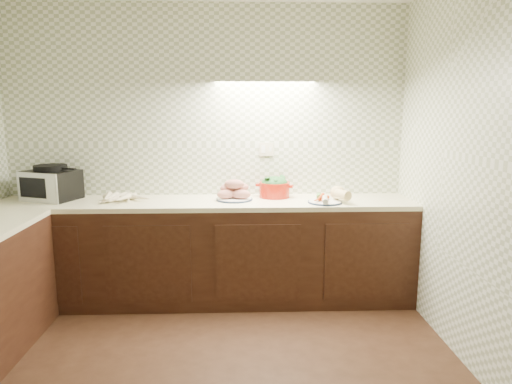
{
  "coord_description": "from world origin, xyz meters",
  "views": [
    {
      "loc": [
        0.31,
        -2.39,
        1.68
      ],
      "look_at": [
        0.43,
        1.25,
        1.02
      ],
      "focal_mm": 32.0,
      "sensor_mm": 36.0,
      "label": 1
    }
  ],
  "objects_px": {
    "veg_plate": "(331,196)",
    "onion_bowl": "(238,193)",
    "toaster_oven": "(51,183)",
    "dutch_oven": "(274,187)",
    "sweet_potato_plate": "(234,192)",
    "parsnip_pile": "(121,198)"
  },
  "relations": [
    {
      "from": "parsnip_pile",
      "to": "toaster_oven",
      "type": "bearing_deg",
      "value": 169.16
    },
    {
      "from": "parsnip_pile",
      "to": "onion_bowl",
      "type": "xyz_separation_m",
      "value": [
        1.01,
        0.16,
        0.01
      ]
    },
    {
      "from": "toaster_oven",
      "to": "veg_plate",
      "type": "distance_m",
      "value": 2.44
    },
    {
      "from": "toaster_oven",
      "to": "onion_bowl",
      "type": "distance_m",
      "value": 1.64
    },
    {
      "from": "toaster_oven",
      "to": "dutch_oven",
      "type": "relative_size",
      "value": 1.51
    },
    {
      "from": "toaster_oven",
      "to": "veg_plate",
      "type": "xyz_separation_m",
      "value": [
        2.43,
        -0.2,
        -0.09
      ]
    },
    {
      "from": "parsnip_pile",
      "to": "sweet_potato_plate",
      "type": "relative_size",
      "value": 1.24
    },
    {
      "from": "veg_plate",
      "to": "parsnip_pile",
      "type": "bearing_deg",
      "value": 177.6
    },
    {
      "from": "onion_bowl",
      "to": "veg_plate",
      "type": "relative_size",
      "value": 0.36
    },
    {
      "from": "sweet_potato_plate",
      "to": "dutch_oven",
      "type": "relative_size",
      "value": 0.93
    },
    {
      "from": "parsnip_pile",
      "to": "dutch_oven",
      "type": "relative_size",
      "value": 1.16
    },
    {
      "from": "toaster_oven",
      "to": "sweet_potato_plate",
      "type": "bearing_deg",
      "value": 18.91
    },
    {
      "from": "veg_plate",
      "to": "onion_bowl",
      "type": "bearing_deg",
      "value": 163.51
    },
    {
      "from": "toaster_oven",
      "to": "parsnip_pile",
      "type": "height_order",
      "value": "toaster_oven"
    },
    {
      "from": "dutch_oven",
      "to": "toaster_oven",
      "type": "bearing_deg",
      "value": -161.36
    },
    {
      "from": "toaster_oven",
      "to": "onion_bowl",
      "type": "height_order",
      "value": "toaster_oven"
    },
    {
      "from": "sweet_potato_plate",
      "to": "onion_bowl",
      "type": "bearing_deg",
      "value": 71.54
    },
    {
      "from": "toaster_oven",
      "to": "dutch_oven",
      "type": "distance_m",
      "value": 1.96
    },
    {
      "from": "toaster_oven",
      "to": "veg_plate",
      "type": "relative_size",
      "value": 1.4
    },
    {
      "from": "dutch_oven",
      "to": "sweet_potato_plate",
      "type": "bearing_deg",
      "value": -145.51
    },
    {
      "from": "onion_bowl",
      "to": "sweet_potato_plate",
      "type": "bearing_deg",
      "value": -108.46
    },
    {
      "from": "toaster_oven",
      "to": "veg_plate",
      "type": "height_order",
      "value": "toaster_oven"
    }
  ]
}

